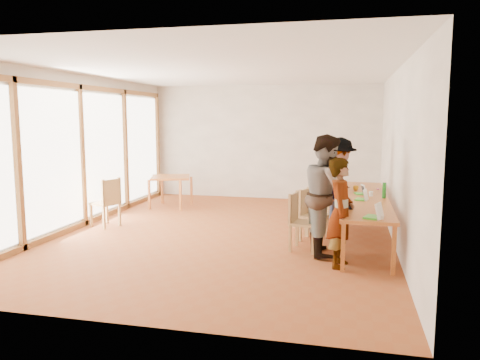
{
  "coord_description": "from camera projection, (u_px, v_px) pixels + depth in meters",
  "views": [
    {
      "loc": [
        2.2,
        -8.27,
        2.16
      ],
      "look_at": [
        0.4,
        -0.58,
        1.1
      ],
      "focal_mm": 35.0,
      "sensor_mm": 36.0,
      "label": 1
    }
  ],
  "objects": [
    {
      "name": "chair_mid",
      "position": [
        309.0,
        209.0,
        8.25
      ],
      "size": [
        0.53,
        0.53,
        0.49
      ],
      "rotation": [
        0.0,
        0.0,
        -0.29
      ],
      "color": "tan",
      "rests_on": "ground"
    },
    {
      "name": "pink_phone",
      "position": [
        378.0,
        189.0,
        9.22
      ],
      "size": [
        0.05,
        0.1,
        0.01
      ],
      "primitive_type": "cube",
      "color": "#D24897",
      "rests_on": "communal_table"
    },
    {
      "name": "window_wall",
      "position": [
        81.0,
        151.0,
        9.23
      ],
      "size": [
        0.1,
        8.0,
        3.0
      ],
      "primitive_type": "cube",
      "color": "white",
      "rests_on": "ground"
    },
    {
      "name": "chair_spare",
      "position": [
        108.0,
        197.0,
        9.22
      ],
      "size": [
        0.59,
        0.59,
        0.52
      ],
      "rotation": [
        0.0,
        0.0,
        2.76
      ],
      "color": "tan",
      "rests_on": "ground"
    },
    {
      "name": "condiment_cup",
      "position": [
        381.0,
        217.0,
        6.53
      ],
      "size": [
        0.08,
        0.08,
        0.06
      ],
      "primitive_type": "cylinder",
      "color": "white",
      "rests_on": "communal_table"
    },
    {
      "name": "wall_right",
      "position": [
        397.0,
        157.0,
        7.89
      ],
      "size": [
        0.1,
        8.0,
        3.0
      ],
      "primitive_type": "cube",
      "color": "silver",
      "rests_on": "ground"
    },
    {
      "name": "laptop_far",
      "position": [
        361.0,
        192.0,
        8.63
      ],
      "size": [
        0.24,
        0.25,
        0.18
      ],
      "rotation": [
        0.0,
        0.0,
        0.27
      ],
      "color": "green",
      "rests_on": "communal_table"
    },
    {
      "name": "laptop_mid",
      "position": [
        363.0,
        197.0,
        8.01
      ],
      "size": [
        0.24,
        0.26,
        0.19
      ],
      "rotation": [
        0.0,
        0.0,
        -0.23
      ],
      "color": "green",
      "rests_on": "communal_table"
    },
    {
      "name": "chair_near",
      "position": [
        299.0,
        215.0,
        7.62
      ],
      "size": [
        0.51,
        0.51,
        0.5
      ],
      "rotation": [
        0.0,
        0.0,
        -0.19
      ],
      "color": "tan",
      "rests_on": "ground"
    },
    {
      "name": "ground",
      "position": [
        226.0,
        233.0,
        8.77
      ],
      "size": [
        8.0,
        8.0,
        0.0
      ],
      "primitive_type": "plane",
      "color": "brown",
      "rests_on": "ground"
    },
    {
      "name": "green_bottle",
      "position": [
        384.0,
        190.0,
        8.19
      ],
      "size": [
        0.07,
        0.07,
        0.28
      ],
      "primitive_type": "cylinder",
      "color": "#19671A",
      "rests_on": "communal_table"
    },
    {
      "name": "wall_back",
      "position": [
        264.0,
        142.0,
        12.43
      ],
      "size": [
        6.0,
        0.1,
        3.0
      ],
      "primitive_type": "cube",
      "color": "silver",
      "rests_on": "ground"
    },
    {
      "name": "yellow_mug",
      "position": [
        356.0,
        188.0,
        9.1
      ],
      "size": [
        0.13,
        0.13,
        0.09
      ],
      "primitive_type": "imported",
      "rotation": [
        0.0,
        0.0,
        -0.15
      ],
      "color": "#F6A112",
      "rests_on": "communal_table"
    },
    {
      "name": "person_near",
      "position": [
        341.0,
        213.0,
        6.74
      ],
      "size": [
        0.42,
        0.61,
        1.59
      ],
      "primitive_type": "imported",
      "rotation": [
        0.0,
        0.0,
        1.5
      ],
      "color": "gray",
      "rests_on": "ground"
    },
    {
      "name": "black_pouch",
      "position": [
        348.0,
        205.0,
        7.32
      ],
      "size": [
        0.16,
        0.26,
        0.09
      ],
      "primitive_type": "cube",
      "color": "black",
      "rests_on": "communal_table"
    },
    {
      "name": "person_mid",
      "position": [
        327.0,
        195.0,
        7.35
      ],
      "size": [
        0.92,
        1.07,
        1.9
      ],
      "primitive_type": "imported",
      "rotation": [
        0.0,
        0.0,
        1.81
      ],
      "color": "gray",
      "rests_on": "ground"
    },
    {
      "name": "wall_front",
      "position": [
        124.0,
        184.0,
        4.71
      ],
      "size": [
        6.0,
        0.1,
        3.0
      ],
      "primitive_type": "cube",
      "color": "silver",
      "rests_on": "ground"
    },
    {
      "name": "chair_empty",
      "position": [
        330.0,
        192.0,
        10.24
      ],
      "size": [
        0.54,
        0.54,
        0.47
      ],
      "rotation": [
        0.0,
        0.0,
        0.43
      ],
      "color": "tan",
      "rests_on": "ground"
    },
    {
      "name": "chair_far",
      "position": [
        313.0,
        209.0,
        8.6
      ],
      "size": [
        0.44,
        0.44,
        0.42
      ],
      "rotation": [
        0.0,
        0.0,
        -0.2
      ],
      "color": "tan",
      "rests_on": "ground"
    },
    {
      "name": "laptop_near",
      "position": [
        376.0,
        214.0,
        6.56
      ],
      "size": [
        0.31,
        0.32,
        0.23
      ],
      "rotation": [
        0.0,
        0.0,
        -0.34
      ],
      "color": "green",
      "rests_on": "communal_table"
    },
    {
      "name": "communal_table",
      "position": [
        365.0,
        200.0,
        8.3
      ],
      "size": [
        0.8,
        4.0,
        0.75
      ],
      "color": "#C6642C",
      "rests_on": "ground"
    },
    {
      "name": "clear_glass",
      "position": [
        371.0,
        194.0,
        8.42
      ],
      "size": [
        0.07,
        0.07,
        0.09
      ],
      "primitive_type": "cylinder",
      "color": "silver",
      "rests_on": "communal_table"
    },
    {
      "name": "ceiling",
      "position": [
        225.0,
        69.0,
        8.36
      ],
      "size": [
        6.0,
        8.0,
        0.04
      ],
      "primitive_type": "cube",
      "color": "white",
      "rests_on": "wall_back"
    },
    {
      "name": "side_table",
      "position": [
        171.0,
        179.0,
        11.28
      ],
      "size": [
        0.9,
        0.9,
        0.75
      ],
      "rotation": [
        0.0,
        0.0,
        0.32
      ],
      "color": "#C6642C",
      "rests_on": "ground"
    },
    {
      "name": "person_far",
      "position": [
        339.0,
        184.0,
        8.99
      ],
      "size": [
        0.97,
        1.3,
        1.78
      ],
      "primitive_type": "imported",
      "rotation": [
        0.0,
        0.0,
        1.27
      ],
      "color": "gray",
      "rests_on": "ground"
    }
  ]
}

